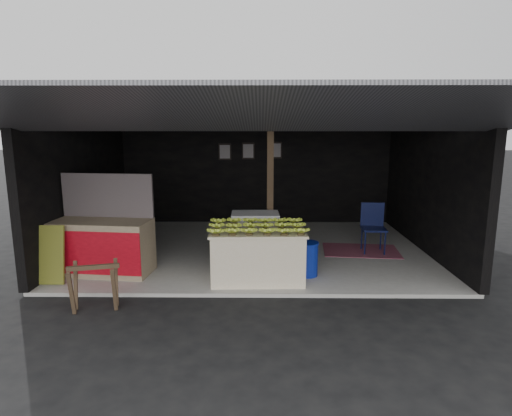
{
  "coord_description": "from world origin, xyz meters",
  "views": [
    {
      "loc": [
        0.12,
        -6.11,
        2.57
      ],
      "look_at": [
        0.04,
        1.49,
        1.1
      ],
      "focal_mm": 30.0,
      "sensor_mm": 36.0,
      "label": 1
    }
  ],
  "objects_px": {
    "water_barrel": "(307,260)",
    "plastic_chair": "(373,223)",
    "white_crate": "(255,238)",
    "neighbor_stall": "(102,244)",
    "sawhorse": "(94,282)",
    "banana_table": "(258,255)"
  },
  "relations": [
    {
      "from": "water_barrel",
      "to": "plastic_chair",
      "type": "distance_m",
      "value": 2.09
    },
    {
      "from": "white_crate",
      "to": "neighbor_stall",
      "type": "bearing_deg",
      "value": -169.88
    },
    {
      "from": "sawhorse",
      "to": "water_barrel",
      "type": "xyz_separation_m",
      "value": [
        3.11,
        1.32,
        -0.09
      ]
    },
    {
      "from": "white_crate",
      "to": "neighbor_stall",
      "type": "relative_size",
      "value": 0.56
    },
    {
      "from": "water_barrel",
      "to": "plastic_chair",
      "type": "bearing_deg",
      "value": 44.41
    },
    {
      "from": "sawhorse",
      "to": "water_barrel",
      "type": "height_order",
      "value": "sawhorse"
    },
    {
      "from": "plastic_chair",
      "to": "sawhorse",
      "type": "bearing_deg",
      "value": -145.44
    },
    {
      "from": "neighbor_stall",
      "to": "water_barrel",
      "type": "bearing_deg",
      "value": 4.42
    },
    {
      "from": "banana_table",
      "to": "water_barrel",
      "type": "height_order",
      "value": "banana_table"
    },
    {
      "from": "white_crate",
      "to": "water_barrel",
      "type": "relative_size",
      "value": 1.73
    },
    {
      "from": "banana_table",
      "to": "sawhorse",
      "type": "relative_size",
      "value": 2.17
    },
    {
      "from": "banana_table",
      "to": "plastic_chair",
      "type": "distance_m",
      "value": 2.85
    },
    {
      "from": "white_crate",
      "to": "sawhorse",
      "type": "xyz_separation_m",
      "value": [
        -2.22,
        -1.96,
        -0.11
      ]
    },
    {
      "from": "sawhorse",
      "to": "plastic_chair",
      "type": "height_order",
      "value": "plastic_chair"
    },
    {
      "from": "neighbor_stall",
      "to": "sawhorse",
      "type": "relative_size",
      "value": 2.36
    },
    {
      "from": "banana_table",
      "to": "sawhorse",
      "type": "height_order",
      "value": "banana_table"
    },
    {
      "from": "banana_table",
      "to": "white_crate",
      "type": "height_order",
      "value": "white_crate"
    },
    {
      "from": "neighbor_stall",
      "to": "sawhorse",
      "type": "bearing_deg",
      "value": -68.58
    },
    {
      "from": "neighbor_stall",
      "to": "sawhorse",
      "type": "xyz_separation_m",
      "value": [
        0.39,
        -1.42,
        -0.14
      ]
    },
    {
      "from": "water_barrel",
      "to": "banana_table",
      "type": "bearing_deg",
      "value": -165.8
    },
    {
      "from": "sawhorse",
      "to": "banana_table",
      "type": "bearing_deg",
      "value": 12.19
    },
    {
      "from": "water_barrel",
      "to": "sawhorse",
      "type": "bearing_deg",
      "value": -156.91
    }
  ]
}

